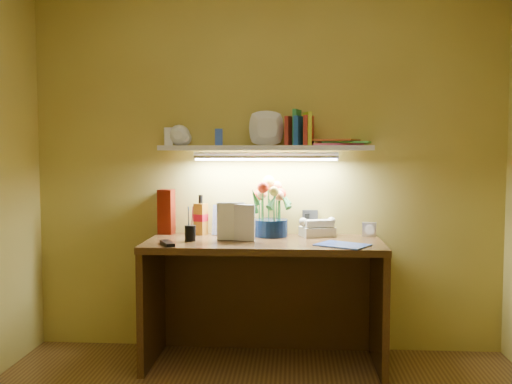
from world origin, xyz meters
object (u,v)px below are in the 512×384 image
desk (264,303)px  whisky_bottle (201,215)px  flower_bouquet (271,207)px  telephone (317,227)px  desk_clock (369,229)px

desk → whisky_bottle: (-0.41, 0.21, 0.50)m
flower_bouquet → whisky_bottle: 0.45m
desk → whisky_bottle: whisky_bottle is taller
whisky_bottle → flower_bouquet: bearing=-5.2°
telephone → desk_clock: (0.32, 0.03, -0.02)m
desk_clock → whisky_bottle: size_ratio=0.34×
desk → telephone: size_ratio=7.10×
flower_bouquet → telephone: (0.29, 0.02, -0.13)m
desk → desk_clock: bearing=18.6°
telephone → desk_clock: bearing=-13.3°
desk → flower_bouquet: (0.03, 0.17, 0.56)m
desk → desk_clock: desk_clock is taller
whisky_bottle → telephone: bearing=-1.8°
desk_clock → whisky_bottle: whisky_bottle is taller
desk_clock → desk: bearing=-152.7°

